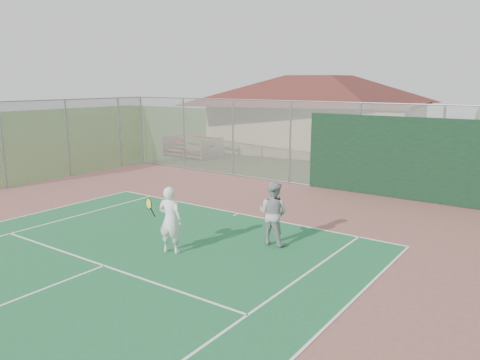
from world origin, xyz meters
name	(u,v)px	position (x,y,z in m)	size (l,w,h in m)	color
back_fence	(361,151)	(2.11, 16.98, 1.67)	(20.08, 0.11, 3.53)	gray
side_fence_left	(68,139)	(-10.00, 12.50, 1.75)	(0.08, 9.00, 3.50)	gray
clubhouse	(319,106)	(-4.42, 26.65, 2.82)	(13.71, 9.93, 5.55)	tan
bleachers	(192,146)	(-9.28, 20.18, 0.61)	(3.16, 2.03, 1.15)	#9D3024
player_white_front	(170,220)	(0.66, 7.97, 0.86)	(0.95, 0.66, 1.71)	white
player_grey_back	(273,214)	(2.45, 10.00, 0.85)	(0.86, 0.69, 1.70)	#9EA0A3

